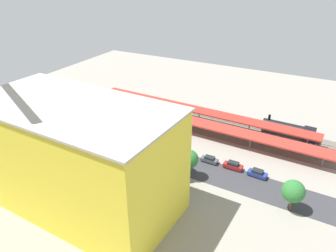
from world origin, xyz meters
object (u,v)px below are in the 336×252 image
platform_canopy_far (199,110)px  traffic_light (82,132)px  locomotive (291,130)px  parked_car_2 (209,160)px  street_tree_2 (293,191)px  street_tree_5 (179,160)px  construction_building (78,158)px  street_tree_3 (145,149)px  street_tree_4 (160,153)px  street_tree_0 (173,154)px  box_truck_0 (149,167)px  platform_canopy_near (219,128)px  parked_car_0 (257,174)px  parked_car_3 (187,154)px  street_tree_1 (189,159)px  parked_car_1 (233,166)px

platform_canopy_far → traffic_light: traffic_light is taller
locomotive → parked_car_2: bearing=56.6°
street_tree_2 → traffic_light: street_tree_2 is taller
platform_canopy_far → street_tree_5: bearing=104.1°
locomotive → construction_building: (32.70, 48.83, 8.69)m
platform_canopy_far → street_tree_3: bearing=86.7°
street_tree_3 → street_tree_4: (-3.62, -0.67, -0.25)m
street_tree_0 → box_truck_0: bearing=23.9°
platform_canopy_near → box_truck_0: size_ratio=6.63×
street_tree_0 → street_tree_4: (3.41, -0.01, -0.69)m
platform_canopy_near → platform_canopy_far: bearing=-39.8°
platform_canopy_far → parked_car_0: size_ratio=15.44×
parked_car_2 → construction_building: (17.44, 25.69, 9.82)m
parked_car_2 → box_truck_0: 15.27m
platform_canopy_near → construction_building: size_ratio=1.54×
platform_canopy_near → street_tree_3: bearing=63.2°
platform_canopy_near → parked_car_2: bearing=99.7°
parked_car_3 → street_tree_5: (-2.09, 9.08, 4.04)m
street_tree_1 → street_tree_3: 10.74m
parked_car_1 → construction_building: 36.08m
construction_building → street_tree_3: bearing=-103.5°
parked_car_2 → platform_canopy_near: bearing=-80.3°
locomotive → street_tree_3: bearing=49.1°
platform_canopy_near → construction_building: 41.24m
street_tree_4 → construction_building: bearing=64.1°
parked_car_0 → street_tree_1: bearing=29.0°
platform_canopy_far → parked_car_3: (-5.12, 19.60, -3.19)m
construction_building → street_tree_0: (-11.77, -17.21, -5.09)m
box_truck_0 → street_tree_5: size_ratio=1.25×
parked_car_1 → traffic_light: bearing=11.6°
construction_building → street_tree_2: size_ratio=5.69×
parked_car_0 → construction_building: bearing=40.8°
construction_building → street_tree_0: 21.46m
street_tree_5 → parked_car_3: bearing=-77.1°
street_tree_0 → street_tree_4: size_ratio=1.19×
locomotive → street_tree_1: bearing=61.0°
platform_canopy_near → traffic_light: size_ratio=9.70×
parked_car_0 → parked_car_2: 11.83m
street_tree_0 → street_tree_5: (-1.83, 0.74, -0.64)m
platform_canopy_near → street_tree_2: (-22.35, 20.51, 0.82)m
parked_car_3 → locomotive: bearing=-132.3°
parked_car_3 → street_tree_3: street_tree_3 is taller
parked_car_1 → box_truck_0: 19.92m
parked_car_3 → street_tree_2: (-26.25, 8.43, 3.74)m
parked_car_2 → parked_car_3: bearing=1.4°
street_tree_0 → street_tree_2: bearing=179.8°
street_tree_3 → street_tree_0: bearing=-174.6°
locomotive → traffic_light: size_ratio=2.58×
parked_car_3 → street_tree_1: bearing=116.2°
street_tree_0 → locomotive: bearing=-123.5°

